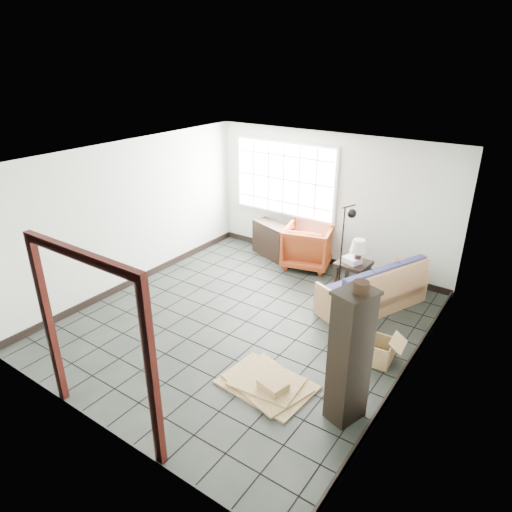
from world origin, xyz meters
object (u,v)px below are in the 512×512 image
Objects in this scene: futon_sofa at (375,292)px; tall_shelf at (350,356)px; side_table at (353,267)px; armchair at (308,244)px.

tall_shelf is (0.66, -2.56, 0.54)m from futon_sofa.
futon_sofa is 3.46× the size of side_table.
side_table is at bearing 172.00° from futon_sofa.
futon_sofa reaches higher than side_table.
tall_shelf is at bearing -52.58° from futon_sofa.
armchair is at bearing 143.13° from tall_shelf.
armchair is (-1.73, 0.85, 0.16)m from futon_sofa.
futon_sofa is at bearing -31.06° from side_table.
side_table is at bearing 141.25° from armchair.
futon_sofa is 0.66m from side_table.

